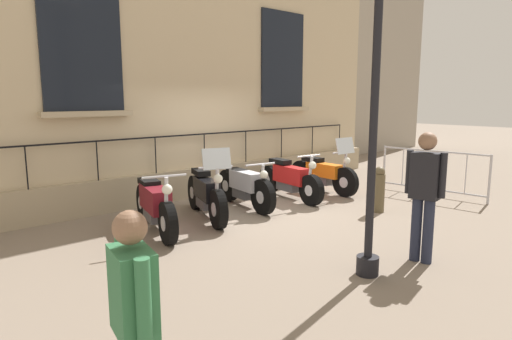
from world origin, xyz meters
The scene contains 12 objects.
ground_plane centered at (0.00, 0.00, 0.00)m, with size 60.00×60.00×0.00m, color gray.
building_facade centered at (-2.25, 0.00, 3.98)m, with size 0.82×11.69×8.17m.
motorcycle_maroon centered at (-0.16, -2.21, 0.44)m, with size 2.14×0.87×1.05m.
motorcycle_black centered at (-0.24, -1.11, 0.44)m, with size 2.06×0.91×1.37m.
motorcycle_silver centered at (-0.38, -0.05, 0.43)m, with size 2.01×0.70×0.98m.
motorcycle_red centered at (-0.32, 1.18, 0.42)m, with size 2.13×0.67×1.04m.
motorcycle_orange centered at (-0.28, 2.28, 0.44)m, with size 2.07×0.65×1.33m.
crowd_barrier centered at (1.62, 3.82, 0.57)m, with size 2.42×0.23×1.05m.
bollard centered at (1.63, 1.65, 0.45)m, with size 0.22×0.22×0.90m.
pedestrian_standing centered at (3.49, -0.21, 1.01)m, with size 0.53×0.27×1.77m.
pedestrian_walking centered at (3.88, -4.58, 0.87)m, with size 0.52×0.28×1.56m.
distant_building centered at (-6.64, 9.78, 4.48)m, with size 5.79×6.47×8.97m.
Camera 1 is at (6.25, -5.70, 2.21)m, focal length 30.91 mm.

